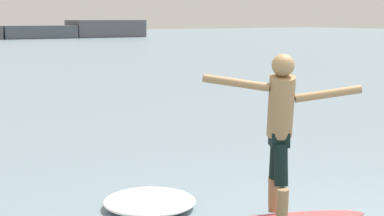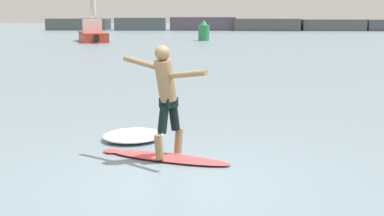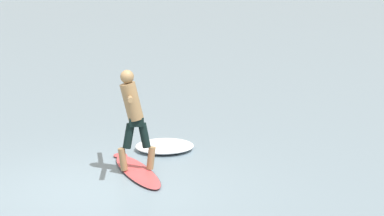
# 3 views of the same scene
# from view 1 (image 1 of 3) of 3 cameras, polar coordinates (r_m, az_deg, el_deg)

# --- Properties ---
(surfer) EXTENTS (1.49, 1.00, 1.85)m
(surfer) POSITION_cam_1_polar(r_m,az_deg,el_deg) (7.02, 7.87, -1.31)
(surfer) COLOR olive
(surfer) RESTS_ON surfboard
(wave_foam_at_tail) EXTENTS (1.58, 1.61, 0.17)m
(wave_foam_at_tail) POSITION_cam_1_polar(r_m,az_deg,el_deg) (7.85, -3.80, -8.29)
(wave_foam_at_tail) COLOR white
(wave_foam_at_tail) RESTS_ON ground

